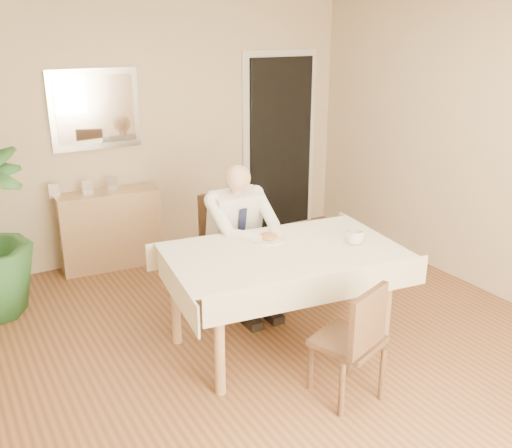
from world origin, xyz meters
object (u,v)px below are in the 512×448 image
dining_table (283,260)px  chair_far (228,240)px  seated_man (244,233)px  coffee_mug (355,237)px  sideboard (110,229)px  chair_near (356,338)px

dining_table → chair_far: (-0.00, 0.89, -0.13)m
chair_far → seated_man: (0.00, -0.29, 0.16)m
dining_table → coffee_mug: bearing=-10.9°
seated_man → coffee_mug: bearing=-55.5°
seated_man → sideboard: seated_man is taller
seated_man → chair_far: bearing=90.0°
dining_table → coffee_mug: (0.53, -0.18, 0.14)m
chair_near → sideboard: size_ratio=0.85×
dining_table → chair_near: size_ratio=2.24×
coffee_mug → sideboard: coffee_mug is taller
dining_table → sideboard: size_ratio=1.90×
dining_table → chair_near: chair_near is taller
chair_far → chair_near: size_ratio=1.15×
seated_man → coffee_mug: 0.94m
chair_near → coffee_mug: bearing=32.3°
chair_far → chair_near: chair_far is taller
coffee_mug → chair_near: bearing=-128.1°
coffee_mug → sideboard: 2.60m
chair_far → sideboard: chair_far is taller
dining_table → seated_man: (0.00, 0.59, 0.02)m
chair_near → coffee_mug: 0.94m
chair_far → chair_near: 1.75m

